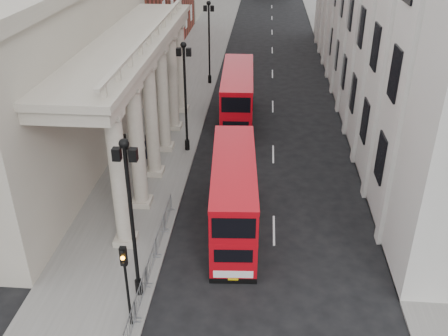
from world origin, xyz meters
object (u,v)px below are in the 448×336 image
at_px(bus_near, 234,194).
at_px(bus_far, 238,96).
at_px(pedestrian_b, 124,144).
at_px(traffic_light, 125,272).
at_px(pedestrian_a, 141,186).
at_px(pedestrian_c, 148,146).
at_px(lamp_post_mid, 185,90).
at_px(lamp_post_south, 131,211).
at_px(lamp_post_north, 209,37).

height_order(bus_near, bus_far, bus_far).
bearing_deg(pedestrian_b, bus_far, -167.08).
height_order(traffic_light, pedestrian_a, traffic_light).
height_order(bus_near, pedestrian_a, bus_near).
bearing_deg(pedestrian_c, lamp_post_mid, 16.05).
bearing_deg(pedestrian_a, lamp_post_mid, 56.27).
relative_size(bus_far, pedestrian_c, 5.58).
xyz_separation_m(lamp_post_south, bus_far, (3.49, 22.06, -2.53)).
bearing_deg(traffic_light, lamp_post_north, 90.17).
bearing_deg(traffic_light, bus_far, 82.00).
xyz_separation_m(pedestrian_b, pedestrian_c, (1.90, -0.35, 0.10)).
height_order(lamp_post_north, traffic_light, lamp_post_north).
height_order(lamp_post_mid, bus_near, lamp_post_mid).
height_order(traffic_light, bus_near, traffic_light).
bearing_deg(bus_far, pedestrian_b, -139.70).
bearing_deg(bus_far, traffic_light, -99.91).
xyz_separation_m(bus_far, pedestrian_b, (-8.04, -7.29, -1.40)).
xyz_separation_m(pedestrian_a, pedestrian_c, (-0.79, 5.69, 0.08)).
bearing_deg(bus_near, pedestrian_b, 131.87).
bearing_deg(pedestrian_a, pedestrian_c, 78.55).
distance_m(lamp_post_north, pedestrian_b, 18.25).
relative_size(traffic_light, bus_near, 0.42).
distance_m(bus_far, pedestrian_c, 9.89).
bearing_deg(pedestrian_b, pedestrian_c, 140.20).
distance_m(pedestrian_a, pedestrian_b, 6.61).
xyz_separation_m(lamp_post_south, lamp_post_mid, (0.00, 16.00, 0.00)).
relative_size(bus_far, pedestrian_b, 6.21).
height_order(lamp_post_mid, bus_far, lamp_post_mid).
distance_m(lamp_post_mid, traffic_light, 18.11).
relative_size(pedestrian_a, pedestrian_c, 0.92).
bearing_deg(traffic_light, pedestrian_c, 99.51).
relative_size(lamp_post_south, lamp_post_mid, 1.00).
distance_m(lamp_post_mid, bus_far, 7.43).
xyz_separation_m(lamp_post_north, bus_near, (4.20, -25.84, -2.64)).
distance_m(lamp_post_south, pedestrian_c, 15.16).
relative_size(lamp_post_north, pedestrian_b, 4.87).
relative_size(lamp_post_south, pedestrian_b, 4.87).
bearing_deg(pedestrian_b, bus_near, 106.19).
bearing_deg(lamp_post_south, pedestrian_c, 100.43).
xyz_separation_m(lamp_post_north, traffic_light, (0.10, -34.02, -1.80)).
xyz_separation_m(lamp_post_mid, pedestrian_a, (-1.87, -7.27, -3.92)).
bearing_deg(bus_near, traffic_light, -120.23).
distance_m(bus_far, pedestrian_a, 14.43).
distance_m(lamp_post_south, pedestrian_b, 15.95).
relative_size(pedestrian_b, pedestrian_c, 0.90).
bearing_deg(lamp_post_north, pedestrian_a, -94.59).
distance_m(lamp_post_mid, lamp_post_north, 16.00).
bearing_deg(pedestrian_b, pedestrian_a, 84.65).
bearing_deg(bus_far, pedestrian_c, -130.70).
relative_size(lamp_post_mid, pedestrian_a, 4.76).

